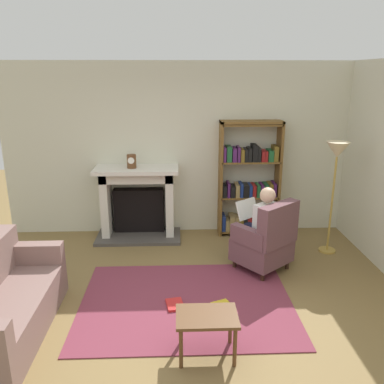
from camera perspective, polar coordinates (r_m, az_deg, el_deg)
name	(u,v)px	position (r m, az deg, el deg)	size (l,w,h in m)	color
ground	(187,318)	(4.46, -0.71, -17.63)	(14.00, 14.00, 0.00)	olive
back_wall	(182,150)	(6.34, -1.39, 6.10)	(5.60, 0.10, 2.70)	beige
area_rug	(186,302)	(4.71, -0.82, -15.51)	(2.40, 1.80, 0.01)	brown
fireplace	(138,200)	(6.31, -7.74, -1.13)	(1.31, 0.64, 1.14)	#4C4742
mantel_clock	(132,161)	(6.06, -8.67, 4.38)	(0.14, 0.14, 0.21)	brown
bookshelf	(249,182)	(6.34, 8.16, 1.41)	(0.95, 0.32, 1.83)	brown
armchair_reading	(266,241)	(5.30, 10.60, -6.86)	(0.89, 0.88, 0.97)	#331E14
seated_reader	(260,224)	(5.29, 9.72, -4.55)	(0.57, 0.59, 1.14)	silver
sofa_floral	(1,306)	(4.47, -25.67, -14.52)	(0.73, 1.70, 0.85)	#84665F
side_table	(207,321)	(3.78, 2.15, -18.06)	(0.56, 0.39, 0.43)	brown
scattered_books	(196,305)	(4.62, 0.56, -15.89)	(0.75, 0.28, 0.03)	red
floor_lamp	(336,160)	(5.82, 20.03, 4.36)	(0.32, 0.32, 1.62)	#B7933F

